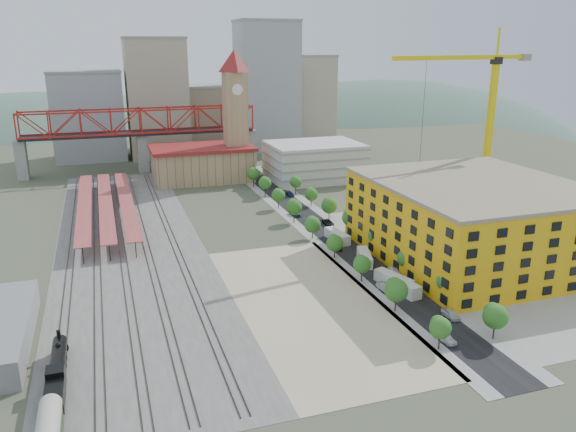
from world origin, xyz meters
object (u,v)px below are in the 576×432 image
object	(u,v)px
car_0	(446,338)
site_trailer_b	(394,280)
site_trailer_a	(401,285)
site_trailer_d	(337,236)
construction_building	(474,220)
locomotive	(57,370)
tower_crane	(484,104)
site_trailer_c	(365,258)
clock_tower	(235,103)

from	to	relation	value
car_0	site_trailer_b	bearing A→B (deg)	73.99
site_trailer_a	site_trailer_d	bearing A→B (deg)	79.98
construction_building	site_trailer_a	bearing A→B (deg)	-154.73
site_trailer_b	car_0	size ratio (longest dim) A/B	2.12
locomotive	site_trailer_d	bearing A→B (deg)	34.69
locomotive	site_trailer_b	size ratio (longest dim) A/B	2.10
site_trailer_b	tower_crane	bearing A→B (deg)	21.13
site_trailer_c	locomotive	bearing A→B (deg)	-138.49
construction_building	locomotive	world-z (taller)	construction_building
construction_building	site_trailer_c	world-z (taller)	construction_building
locomotive	site_trailer_a	distance (m)	67.13
site_trailer_b	car_0	bearing A→B (deg)	-114.85
site_trailer_a	car_0	world-z (taller)	site_trailer_a
clock_tower	site_trailer_c	bearing A→B (deg)	-85.20
locomotive	car_0	size ratio (longest dim) A/B	4.45
clock_tower	construction_building	size ratio (longest dim) A/B	1.03
site_trailer_a	locomotive	bearing A→B (deg)	-179.48
tower_crane	site_trailer_c	distance (m)	62.61
tower_crane	clock_tower	bearing A→B (deg)	128.32
tower_crane	car_0	distance (m)	86.97
construction_building	site_trailer_d	distance (m)	34.46
tower_crane	site_trailer_a	distance (m)	71.00
clock_tower	site_trailer_a	distance (m)	115.82
construction_building	locomotive	size ratio (longest dim) A/B	2.52
clock_tower	site_trailer_a	bearing A→B (deg)	-85.92
site_trailer_a	site_trailer_c	world-z (taller)	site_trailer_a
site_trailer_d	site_trailer_a	bearing A→B (deg)	-96.62
clock_tower	construction_building	world-z (taller)	clock_tower
site_trailer_d	car_0	size ratio (longest dim) A/B	2.13
site_trailer_b	site_trailer_d	distance (m)	30.45
site_trailer_a	tower_crane	bearing A→B (deg)	30.90
locomotive	site_trailer_d	distance (m)	80.27
site_trailer_b	site_trailer_c	xyz separation A→B (m)	(0.00, 14.13, -0.01)
tower_crane	car_0	size ratio (longest dim) A/B	11.98
tower_crane	site_trailer_a	world-z (taller)	tower_crane
site_trailer_a	site_trailer_b	distance (m)	2.95
clock_tower	tower_crane	size ratio (longest dim) A/B	0.96
site_trailer_a	site_trailer_d	distance (m)	33.40
construction_building	site_trailer_a	distance (m)	29.85
clock_tower	car_0	distance (m)	136.26
clock_tower	construction_building	bearing A→B (deg)	-71.22
clock_tower	site_trailer_d	size ratio (longest dim) A/B	5.42
locomotive	tower_crane	bearing A→B (deg)	25.29
site_trailer_d	car_0	distance (m)	54.49
site_trailer_c	car_0	world-z (taller)	site_trailer_c
locomotive	tower_crane	distance (m)	129.85
site_trailer_a	car_0	distance (m)	21.23
construction_building	locomotive	xyz separation A→B (m)	(-92.00, -24.56, -7.54)
tower_crane	site_trailer_b	xyz separation A→B (m)	(-47.91, -38.58, -32.03)
clock_tower	site_trailer_a	world-z (taller)	clock_tower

